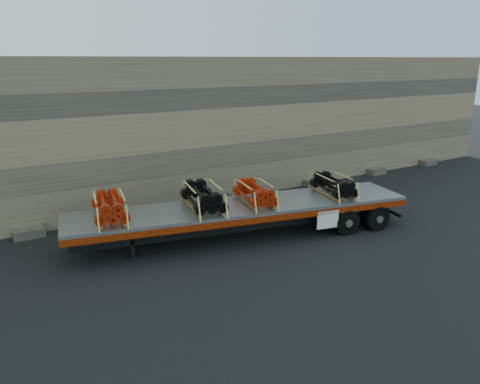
{
  "coord_description": "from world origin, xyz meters",
  "views": [
    {
      "loc": [
        -10.18,
        -14.7,
        6.9
      ],
      "look_at": [
        -0.4,
        0.84,
        1.66
      ],
      "focal_mm": 35.0,
      "sensor_mm": 36.0,
      "label": 1
    }
  ],
  "objects": [
    {
      "name": "bundle_rear",
      "position": [
        3.27,
        -0.72,
        1.75
      ],
      "size": [
        1.53,
        2.35,
        0.77
      ],
      "primitive_type": null,
      "rotation": [
        0.0,
        0.0,
        -0.22
      ],
      "color": "black",
      "rests_on": "trailer"
    },
    {
      "name": "bundle_front",
      "position": [
        -5.65,
        1.25,
        1.77
      ],
      "size": [
        1.62,
        2.5,
        0.82
      ],
      "primitive_type": null,
      "rotation": [
        0.0,
        0.0,
        -0.22
      ],
      "color": "#A31F08",
      "rests_on": "trailer"
    },
    {
      "name": "bundle_midfront",
      "position": [
        -2.28,
        0.51,
        1.8
      ],
      "size": [
        1.74,
        2.68,
        0.88
      ],
      "primitive_type": null,
      "rotation": [
        0.0,
        0.0,
        -0.22
      ],
      "color": "black",
      "rests_on": "trailer"
    },
    {
      "name": "bundle_midrear",
      "position": [
        -0.2,
        0.05,
        1.75
      ],
      "size": [
        1.55,
        2.39,
        0.78
      ],
      "primitive_type": null,
      "rotation": [
        0.0,
        0.0,
        -0.22
      ],
      "color": "#A31F08",
      "rests_on": "trailer"
    },
    {
      "name": "ground",
      "position": [
        0.0,
        0.0,
        0.0
      ],
      "size": [
        120.0,
        120.0,
        0.0
      ],
      "primitive_type": "plane",
      "color": "black",
      "rests_on": "ground"
    },
    {
      "name": "trailer",
      "position": [
        -0.72,
        0.16,
        0.68
      ],
      "size": [
        13.86,
        5.49,
        1.36
      ],
      "primitive_type": null,
      "rotation": [
        0.0,
        0.0,
        -0.22
      ],
      "color": "#A2A5A9",
      "rests_on": "ground"
    },
    {
      "name": "rock_wall",
      "position": [
        0.0,
        6.5,
        3.5
      ],
      "size": [
        44.0,
        3.0,
        7.0
      ],
      "primitive_type": "cube",
      "color": "#7A6B54",
      "rests_on": "ground"
    }
  ]
}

